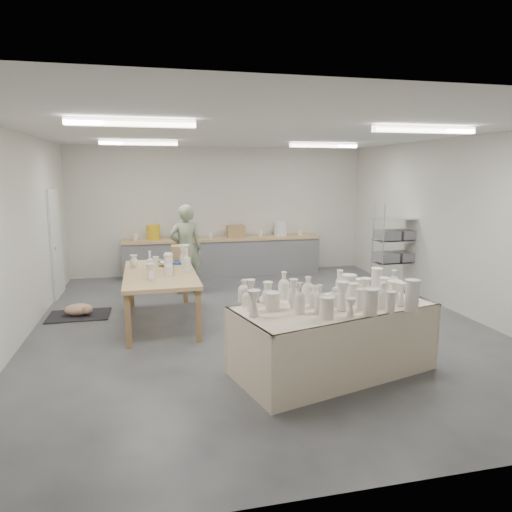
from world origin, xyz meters
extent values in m
plane|color=#424449|center=(0.00, 0.00, 0.00)|extent=(8.00, 8.00, 0.00)
cube|color=white|center=(0.00, 0.00, 2.99)|extent=(7.00, 8.00, 0.02)
cube|color=silver|center=(0.00, 4.00, 1.50)|extent=(7.00, 0.02, 3.00)
cube|color=silver|center=(0.00, -4.00, 1.50)|extent=(7.00, 0.02, 3.00)
cube|color=silver|center=(-3.50, 0.00, 1.50)|extent=(0.02, 8.00, 3.00)
cube|color=silver|center=(3.50, 0.00, 1.50)|extent=(0.02, 8.00, 3.00)
cube|color=white|center=(-3.47, 2.60, 1.05)|extent=(0.05, 0.90, 2.10)
cube|color=white|center=(-1.80, -1.50, 2.94)|extent=(1.40, 0.12, 0.08)
cube|color=white|center=(1.80, -1.50, 2.94)|extent=(1.40, 0.12, 0.08)
cube|color=white|center=(-1.80, 2.00, 2.94)|extent=(1.40, 0.12, 0.08)
cube|color=white|center=(1.80, 2.00, 2.94)|extent=(1.40, 0.12, 0.08)
cube|color=tan|center=(0.00, 3.68, 0.87)|extent=(4.60, 0.60, 0.06)
cube|color=slate|center=(0.00, 3.68, 0.42)|extent=(4.60, 0.55, 0.84)
cylinder|color=gold|center=(-1.60, 3.68, 1.07)|extent=(0.30, 0.30, 0.34)
cylinder|color=#1E48A3|center=(-0.90, 3.68, 1.07)|extent=(0.30, 0.30, 0.34)
cylinder|color=white|center=(1.40, 3.68, 1.07)|extent=(0.30, 0.30, 0.34)
cube|color=#AC7F53|center=(0.30, 3.68, 1.04)|extent=(0.40, 0.30, 0.28)
cylinder|color=white|center=(-2.00, 3.68, 0.97)|extent=(0.10, 0.10, 0.14)
cylinder|color=white|center=(-0.30, 3.68, 0.97)|extent=(0.10, 0.10, 0.14)
cylinder|color=white|center=(0.90, 3.68, 0.97)|extent=(0.10, 0.10, 0.14)
cylinder|color=white|center=(1.90, 3.68, 0.97)|extent=(0.10, 0.10, 0.14)
cylinder|color=silver|center=(2.78, 1.18, 0.90)|extent=(0.02, 0.02, 1.80)
cylinder|color=silver|center=(3.62, 1.18, 0.90)|extent=(0.02, 0.02, 1.80)
cylinder|color=silver|center=(2.78, 1.62, 0.90)|extent=(0.02, 0.02, 1.80)
cylinder|color=silver|center=(3.62, 1.62, 0.90)|extent=(0.02, 0.02, 1.80)
cube|color=silver|center=(3.20, 1.40, 0.15)|extent=(0.88, 0.48, 0.02)
cube|color=silver|center=(3.20, 1.40, 0.60)|extent=(0.88, 0.48, 0.02)
cube|color=silver|center=(3.20, 1.40, 1.05)|extent=(0.88, 0.48, 0.02)
cube|color=silver|center=(3.20, 1.40, 1.50)|extent=(0.88, 0.48, 0.02)
cube|color=slate|center=(2.98, 1.40, 0.72)|extent=(0.38, 0.42, 0.18)
cube|color=slate|center=(3.42, 1.40, 0.72)|extent=(0.38, 0.42, 0.18)
cube|color=slate|center=(2.98, 1.40, 1.17)|extent=(0.38, 0.42, 0.18)
cube|color=slate|center=(3.42, 1.40, 1.17)|extent=(0.38, 0.42, 0.18)
cube|color=olive|center=(0.46, -1.94, 0.37)|extent=(2.29, 1.48, 0.73)
cube|color=beige|center=(0.46, -1.94, 0.82)|extent=(2.59, 1.70, 0.03)
cube|color=beige|center=(0.46, -2.48, 0.42)|extent=(2.30, 0.65, 0.83)
cube|color=beige|center=(0.46, -1.40, 0.42)|extent=(2.30, 0.65, 0.83)
cube|color=tan|center=(-1.53, 0.44, 0.80)|extent=(1.15, 2.24, 0.06)
cube|color=olive|center=(-2.02, -0.60, 0.39)|extent=(0.08, 0.08, 0.77)
cube|color=olive|center=(-1.05, -0.60, 0.39)|extent=(0.08, 0.08, 0.77)
cube|color=olive|center=(-2.02, 1.48, 0.39)|extent=(0.08, 0.08, 0.77)
cube|color=olive|center=(-1.05, 1.48, 0.39)|extent=(0.08, 0.08, 0.77)
ellipsoid|color=silver|center=(-1.43, 0.95, 0.88)|extent=(0.26, 0.26, 0.12)
cylinder|color=#1E48A3|center=(-1.20, 1.09, 0.85)|extent=(0.26, 0.26, 0.03)
cylinder|color=white|center=(-1.58, 1.18, 0.89)|extent=(0.11, 0.11, 0.12)
cube|color=#AC7F53|center=(-1.15, 1.33, 0.97)|extent=(0.32, 0.26, 0.28)
cube|color=black|center=(-2.90, 1.08, 0.01)|extent=(1.00, 0.70, 0.02)
ellipsoid|color=white|center=(-2.90, 1.08, 0.12)|extent=(0.55, 0.48, 0.19)
sphere|color=white|center=(-2.74, 0.98, 0.13)|extent=(0.17, 0.17, 0.17)
imported|color=gray|center=(-0.99, 2.21, 0.90)|extent=(0.68, 0.48, 1.79)
cylinder|color=#AA2018|center=(-0.99, 2.48, 0.27)|extent=(0.32, 0.32, 0.04)
cylinder|color=silver|center=(-0.86, 2.49, 0.13)|extent=(0.02, 0.02, 0.26)
cylinder|color=silver|center=(-1.05, 2.58, 0.13)|extent=(0.02, 0.02, 0.26)
cylinder|color=silver|center=(-1.04, 2.37, 0.13)|extent=(0.02, 0.02, 0.26)
camera|label=1|loc=(-1.63, -6.86, 2.40)|focal=32.00mm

